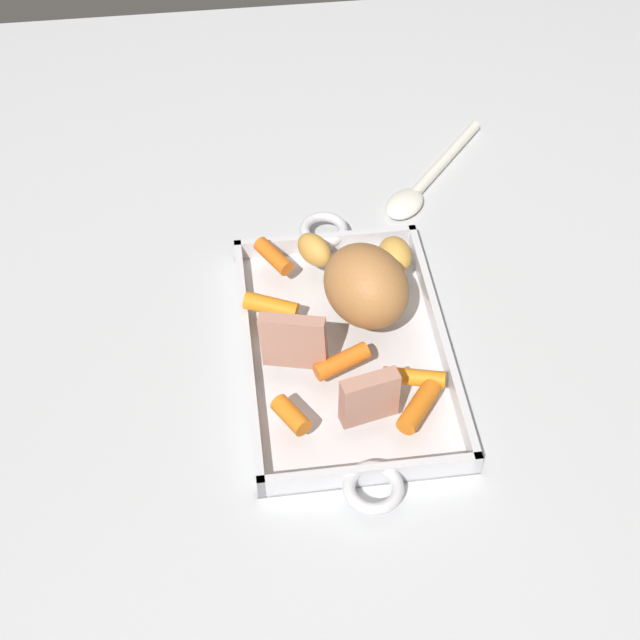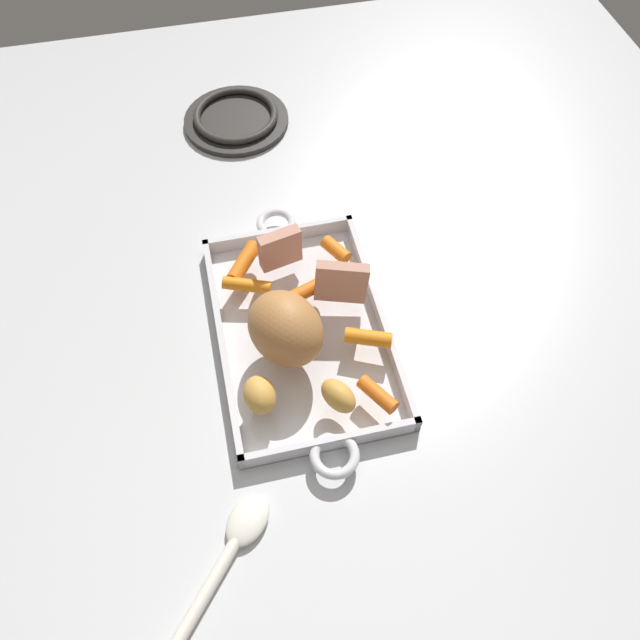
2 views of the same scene
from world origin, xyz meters
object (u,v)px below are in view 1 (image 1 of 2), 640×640
object	(u,v)px
roasting_dish	(345,350)
baby_carrot_center_right	(342,362)
baby_carrot_southwest	(273,256)
pork_roast	(366,286)
potato_golden_small	(395,255)
baby_carrot_long	(414,377)
baby_carrot_northeast	(271,306)
serving_spoon	(423,183)
roast_slice_outer	(369,398)
roast_slice_thick	(294,341)
baby_carrot_short	(419,407)
baby_carrot_northwest	(291,415)
potato_whole	(314,250)

from	to	relation	value
roasting_dish	baby_carrot_center_right	bearing A→B (deg)	-14.33
roasting_dish	baby_carrot_southwest	distance (m)	0.16
pork_roast	potato_golden_small	bearing A→B (deg)	146.45
baby_carrot_southwest	baby_carrot_long	size ratio (longest dim) A/B	0.83
baby_carrot_southwest	baby_carrot_northeast	world-z (taller)	baby_carrot_northeast
baby_carrot_center_right	serving_spoon	distance (m)	0.37
roasting_dish	roast_slice_outer	size ratio (longest dim) A/B	7.32
roast_slice_thick	baby_carrot_center_right	size ratio (longest dim) A/B	1.14
baby_carrot_southwest	baby_carrot_center_right	size ratio (longest dim) A/B	0.90
baby_carrot_long	baby_carrot_center_right	bearing A→B (deg)	-112.58
baby_carrot_center_right	roast_slice_outer	bearing A→B (deg)	15.14
baby_carrot_northeast	serving_spoon	world-z (taller)	baby_carrot_northeast
baby_carrot_center_right	baby_carrot_northeast	distance (m)	0.12
pork_roast	roast_slice_thick	bearing A→B (deg)	-54.79
roast_slice_outer	baby_carrot_northeast	size ratio (longest dim) A/B	0.98
potato_golden_small	baby_carrot_short	bearing A→B (deg)	-3.74
baby_carrot_southwest	roast_slice_thick	bearing A→B (deg)	2.79
baby_carrot_southwest	baby_carrot_northeast	distance (m)	0.09
roast_slice_thick	baby_carrot_northeast	size ratio (longest dim) A/B	1.15
roasting_dish	baby_carrot_northeast	size ratio (longest dim) A/B	7.18
baby_carrot_northwest	baby_carrot_long	xyz separation A→B (m)	(-0.04, 0.14, -0.00)
serving_spoon	potato_golden_small	bearing A→B (deg)	17.32
baby_carrot_long	roast_slice_outer	bearing A→B (deg)	-56.49
baby_carrot_short	potato_golden_small	world-z (taller)	potato_golden_small
baby_carrot_southwest	potato_whole	world-z (taller)	potato_whole
roast_slice_thick	serving_spoon	bearing A→B (deg)	145.79
baby_carrot_long	baby_carrot_northeast	bearing A→B (deg)	-130.58
pork_roast	baby_carrot_northeast	xyz separation A→B (m)	(-0.02, -0.11, -0.04)
baby_carrot_southwest	baby_carrot_northeast	xyz separation A→B (m)	(0.09, -0.01, 0.00)
roasting_dish	baby_carrot_northeast	xyz separation A→B (m)	(-0.05, -0.08, 0.03)
baby_carrot_center_right	baby_carrot_northwest	xyz separation A→B (m)	(0.07, -0.06, 0.00)
pork_roast	potato_golden_small	distance (m)	0.09
serving_spoon	baby_carrot_southwest	bearing A→B (deg)	-15.44
baby_carrot_northeast	baby_carrot_long	world-z (taller)	baby_carrot_northeast
potato_whole	potato_golden_small	world-z (taller)	potato_golden_small
roast_slice_outer	baby_carrot_northwest	size ratio (longest dim) A/B	1.35
baby_carrot_southwest	serving_spoon	bearing A→B (deg)	124.25
roasting_dish	potato_golden_small	distance (m)	0.14
baby_carrot_center_right	baby_carrot_short	xyz separation A→B (m)	(0.07, 0.07, 0.00)
baby_carrot_short	baby_carrot_southwest	bearing A→B (deg)	-152.17
roast_slice_thick	potato_whole	size ratio (longest dim) A/B	1.37
baby_carrot_northeast	baby_carrot_long	size ratio (longest dim) A/B	0.92
baby_carrot_short	serving_spoon	bearing A→B (deg)	167.32
pork_roast	baby_carrot_northeast	world-z (taller)	pork_roast
serving_spoon	baby_carrot_short	bearing A→B (deg)	27.63
serving_spoon	potato_whole	bearing A→B (deg)	-7.47
roast_slice_thick	baby_carrot_short	xyz separation A→B (m)	(0.09, 0.13, -0.03)
roasting_dish	potato_whole	distance (m)	0.14
baby_carrot_center_right	baby_carrot_long	xyz separation A→B (m)	(0.03, 0.08, -0.00)
baby_carrot_northeast	baby_carrot_northwest	bearing A→B (deg)	2.36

